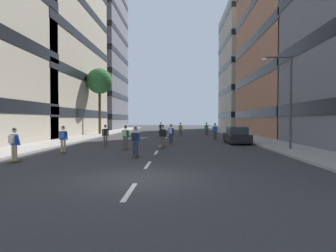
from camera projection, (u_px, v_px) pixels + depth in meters
ground_plane at (167, 137)px, 34.30m from camera, size 142.80×142.80×0.00m
sidewalk_left at (96, 135)px, 37.65m from camera, size 3.44×65.45×0.14m
sidewalk_right at (241, 135)px, 36.89m from camera, size 3.44×65.45×0.14m
lane_markings at (167, 136)px, 36.00m from camera, size 0.16×57.20×0.01m
building_left_mid at (38, 28)px, 39.13m from camera, size 13.93×22.36×29.92m
building_left_far at (90, 48)px, 62.29m from camera, size 13.93×17.00×36.01m
building_right_mid at (304, 25)px, 37.71m from camera, size 13.93×20.98×29.55m
building_right_far at (256, 70)px, 60.98m from camera, size 13.93×17.49×25.90m
parked_car_near at (237, 136)px, 25.37m from camera, size 1.82×4.40×1.52m
street_tree_near at (100, 82)px, 39.34m from camera, size 3.58×3.58×9.24m
streetlamp_right at (286, 92)px, 19.56m from camera, size 2.13×0.30×6.50m
skater_0 at (207, 128)px, 37.17m from camera, size 0.57×0.92×1.78m
skater_1 at (215, 130)px, 30.46m from camera, size 0.53×0.90×1.78m
skater_2 at (161, 128)px, 40.02m from camera, size 0.55×0.92×1.78m
skater_3 at (63, 138)px, 18.09m from camera, size 0.56×0.92×1.78m
skater_4 at (14, 143)px, 14.24m from camera, size 0.57×0.92×1.78m
skater_5 at (171, 133)px, 24.23m from camera, size 0.57×0.92×1.78m
skater_6 at (105, 135)px, 22.33m from camera, size 0.57×0.92×1.78m
skater_7 at (180, 128)px, 36.69m from camera, size 0.54×0.90×1.78m
skater_8 at (163, 135)px, 21.30m from camera, size 0.55×0.92×1.78m
skater_9 at (135, 140)px, 16.14m from camera, size 0.56×0.92×1.78m
skater_10 at (125, 136)px, 20.19m from camera, size 0.56×0.92×1.78m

